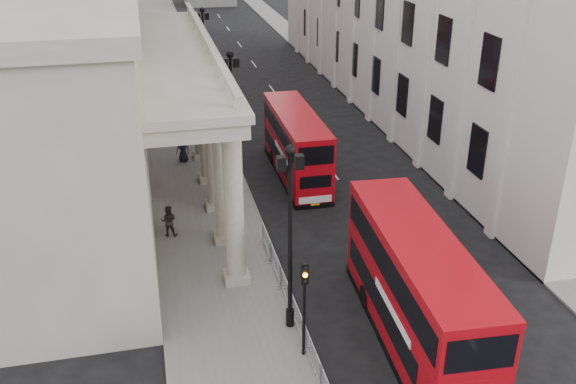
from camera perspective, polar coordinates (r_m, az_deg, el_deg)
The scene contains 14 objects.
sidewalk_west at distance 51.02m, azimuth -9.11°, elevation 5.39°, with size 6.00×140.00×0.12m, color slate.
sidewalk_east at distance 54.44m, azimuth 8.56°, elevation 6.71°, with size 3.00×140.00×0.12m, color slate.
kerb at distance 51.25m, azimuth -5.81°, elevation 5.69°, with size 0.20×140.00×0.14m, color slate.
portico_building at distance 37.98m, azimuth -19.65°, elevation 6.74°, with size 9.00×28.00×12.00m, color gray.
lamp_post_south at distance 25.68m, azimuth 0.18°, elevation -3.16°, with size 1.05×0.44×8.32m.
lamp_post_mid at distance 40.24m, azimuth -5.00°, elevation 7.49°, with size 1.05×0.44×8.32m.
lamp_post_north at distance 55.60m, azimuth -7.44°, elevation 12.37°, with size 1.05×0.44×8.32m.
traffic_light at distance 24.96m, azimuth 1.46°, elevation -8.94°, with size 0.28×0.33×4.30m.
crowd_barriers at distance 26.62m, azimuth 1.59°, elevation -12.95°, with size 0.50×18.75×1.10m.
bus_near at distance 26.64m, azimuth 11.33°, elevation -8.45°, with size 3.40×11.51×4.91m.
bus_far at distance 41.57m, azimuth 0.74°, elevation 4.30°, with size 2.50×10.02×4.32m.
pedestrian_a at distance 39.03m, azimuth -6.72°, elevation 0.70°, with size 0.66×0.43×1.80m, color black.
pedestrian_b at distance 35.13m, azimuth -10.56°, elevation -2.54°, with size 0.86×0.67×1.76m, color black.
pedestrian_c at distance 44.68m, azimuth -9.33°, elevation 3.80°, with size 0.89×0.58×1.82m, color black.
Camera 1 is at (-5.70, -18.00, 17.14)m, focal length 40.00 mm.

